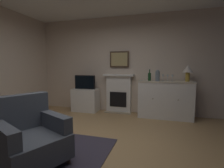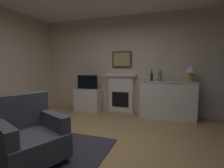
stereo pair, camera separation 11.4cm
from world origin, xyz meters
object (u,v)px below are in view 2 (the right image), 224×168
vase_decorative (160,76)px  tv_set (87,82)px  wine_glass_center (170,76)px  tv_cabinet (88,100)px  wine_bottle (152,77)px  wine_glass_left (165,76)px  fireplace_unit (121,93)px  framed_picture (122,59)px  wine_glass_right (175,77)px  sideboard_cabinet (167,100)px  armchair (29,135)px  table_lamp (191,70)px

vase_decorative → tv_set: bearing=178.8°
wine_glass_center → tv_cabinet: wine_glass_center is taller
wine_bottle → wine_glass_left: size_ratio=1.76×
wine_glass_left → tv_cabinet: wine_glass_left is taller
wine_glass_left → tv_set: 2.18m
fireplace_unit → tv_cabinet: 1.01m
framed_picture → wine_bottle: 1.02m
wine_glass_right → sideboard_cabinet: bearing=161.5°
fireplace_unit → vase_decorative: bearing=-12.0°
framed_picture → vase_decorative: 1.18m
fireplace_unit → sideboard_cabinet: 1.28m
wine_glass_center → sideboard_cabinet: bearing=129.6°
framed_picture → armchair: size_ratio=0.52×
framed_picture → tv_cabinet: (-0.98, -0.21, -1.19)m
wine_glass_right → tv_set: bearing=179.0°
fireplace_unit → tv_set: 1.04m
fireplace_unit → wine_glass_center: bearing=-10.0°
tv_cabinet → table_lamp: bearing=-0.3°
fireplace_unit → wine_glass_left: (1.20, -0.21, 0.53)m
vase_decorative → wine_glass_right: bearing=-0.2°
sideboard_cabinet → wine_bottle: size_ratio=4.69×
wine_bottle → armchair: (-1.38, -2.60, -0.68)m
fireplace_unit → wine_glass_right: (1.42, -0.23, 0.53)m
tv_cabinet → armchair: (0.46, -2.67, 0.05)m
framed_picture → wine_glass_center: 1.41m
framed_picture → sideboard_cabinet: (1.27, -0.22, -1.04)m
wine_bottle → wine_glass_left: bearing=3.3°
tv_set → wine_glass_center: bearing=-1.1°
wine_glass_right → table_lamp: bearing=8.3°
armchair → fireplace_unit: bearing=79.6°
sideboard_cabinet → tv_set: bearing=-179.8°
table_lamp → tv_cabinet: 2.89m
wine_glass_center → wine_glass_right: (0.11, 0.00, 0.00)m
tv_set → vase_decorative: bearing=-1.2°
sideboard_cabinet → framed_picture: bearing=170.0°
sideboard_cabinet → wine_glass_left: (-0.07, -0.03, 0.60)m
framed_picture → sideboard_cabinet: size_ratio=0.40×
tv_set → armchair: tv_set is taller
sideboard_cabinet → vase_decorative: vase_decorative is taller
wine_glass_right → armchair: bearing=-126.7°
wine_glass_center → wine_glass_right: size_ratio=1.00×
wine_bottle → wine_glass_center: 0.44m
table_lamp → wine_glass_right: (-0.35, -0.05, -0.16)m
wine_bottle → armchair: bearing=-118.0°
table_lamp → wine_bottle: bearing=-176.9°
fireplace_unit → table_lamp: 1.91m
wine_glass_left → sideboard_cabinet: bearing=23.7°
table_lamp → wine_glass_center: size_ratio=2.42×
vase_decorative → tv_set: vase_decorative is taller
table_lamp → tv_cabinet: (-2.75, 0.02, -0.90)m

